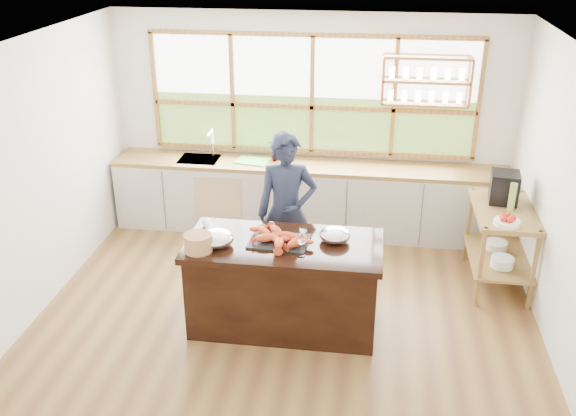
% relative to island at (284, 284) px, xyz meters
% --- Properties ---
extents(ground_plane, '(5.00, 5.00, 0.00)m').
position_rel_island_xyz_m(ground_plane, '(0.00, 0.20, -0.45)').
color(ground_plane, olive).
extents(room_shell, '(5.02, 4.52, 2.71)m').
position_rel_island_xyz_m(room_shell, '(0.02, 0.71, 1.30)').
color(room_shell, white).
rests_on(room_shell, ground_plane).
extents(back_counter, '(4.90, 0.63, 0.90)m').
position_rel_island_xyz_m(back_counter, '(-0.02, 2.14, 0.00)').
color(back_counter, beige).
rests_on(back_counter, ground_plane).
extents(right_shelf_unit, '(0.62, 1.10, 0.90)m').
position_rel_island_xyz_m(right_shelf_unit, '(2.19, 1.09, 0.15)').
color(right_shelf_unit, olive).
rests_on(right_shelf_unit, ground_plane).
extents(island, '(1.85, 0.90, 0.90)m').
position_rel_island_xyz_m(island, '(0.00, 0.00, 0.00)').
color(island, black).
rests_on(island, ground_plane).
extents(cook, '(0.69, 0.52, 1.73)m').
position_rel_island_xyz_m(cook, '(-0.08, 0.76, 0.41)').
color(cook, '#1A2035').
rests_on(cook, ground_plane).
extents(potted_plant, '(0.16, 0.11, 0.29)m').
position_rel_island_xyz_m(potted_plant, '(-0.44, 2.20, 0.59)').
color(potted_plant, slate).
rests_on(potted_plant, back_counter).
extents(cutting_board, '(0.45, 0.36, 0.01)m').
position_rel_island_xyz_m(cutting_board, '(-0.71, 2.14, 0.45)').
color(cutting_board, '#52C94D').
rests_on(cutting_board, back_counter).
extents(espresso_machine, '(0.32, 0.34, 0.33)m').
position_rel_island_xyz_m(espresso_machine, '(2.19, 1.28, 0.61)').
color(espresso_machine, black).
rests_on(espresso_machine, right_shelf_unit).
extents(wine_bottle, '(0.09, 0.09, 0.30)m').
position_rel_island_xyz_m(wine_bottle, '(2.24, 1.08, 0.59)').
color(wine_bottle, '#92B055').
rests_on(wine_bottle, right_shelf_unit).
extents(fruit_bowl, '(0.25, 0.25, 0.11)m').
position_rel_island_xyz_m(fruit_bowl, '(2.14, 0.70, 0.49)').
color(fruit_bowl, white).
rests_on(fruit_bowl, right_shelf_unit).
extents(slate_board, '(0.58, 0.44, 0.02)m').
position_rel_island_xyz_m(slate_board, '(-0.05, 0.01, 0.45)').
color(slate_board, black).
rests_on(slate_board, island).
extents(lobster_pile, '(0.55, 0.48, 0.08)m').
position_rel_island_xyz_m(lobster_pile, '(-0.06, -0.00, 0.50)').
color(lobster_pile, '#E8561F').
rests_on(lobster_pile, slate_board).
extents(mixing_bowl_left, '(0.33, 0.33, 0.16)m').
position_rel_island_xyz_m(mixing_bowl_left, '(-0.62, -0.12, 0.51)').
color(mixing_bowl_left, silver).
rests_on(mixing_bowl_left, island).
extents(mixing_bowl_right, '(0.30, 0.30, 0.14)m').
position_rel_island_xyz_m(mixing_bowl_right, '(0.47, 0.11, 0.51)').
color(mixing_bowl_right, silver).
rests_on(mixing_bowl_right, island).
extents(wine_glass, '(0.08, 0.08, 0.22)m').
position_rel_island_xyz_m(wine_glass, '(0.19, -0.22, 0.61)').
color(wine_glass, white).
rests_on(wine_glass, island).
extents(wicker_basket, '(0.26, 0.26, 0.17)m').
position_rel_island_xyz_m(wicker_basket, '(-0.75, -0.26, 0.53)').
color(wicker_basket, '#B97949').
rests_on(wicker_basket, island).
extents(parchment_roll, '(0.21, 0.30, 0.08)m').
position_rel_island_xyz_m(parchment_roll, '(-0.75, 0.15, 0.49)').
color(parchment_roll, white).
rests_on(parchment_roll, island).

